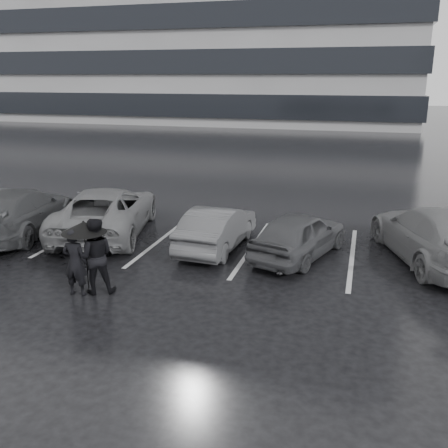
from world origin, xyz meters
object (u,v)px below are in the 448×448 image
at_px(car_main, 299,235).
at_px(pedestrian_left, 75,262).
at_px(pedestrian_right, 95,256).
at_px(car_west_c, 19,212).
at_px(car_west_b, 106,211).
at_px(car_east, 435,235).
at_px(car_west_a, 217,228).

bearing_deg(car_main, pedestrian_left, 58.69).
bearing_deg(pedestrian_right, car_west_c, -61.32).
relative_size(pedestrian_left, pedestrian_right, 0.88).
distance_m(car_west_b, car_east, 9.50).
bearing_deg(car_west_c, car_main, 171.43).
xyz_separation_m(car_main, car_west_a, (-2.34, 0.08, -0.02)).
bearing_deg(pedestrian_right, pedestrian_left, 8.59).
relative_size(car_west_b, car_east, 1.03).
xyz_separation_m(car_main, car_west_c, (-8.58, -0.32, 0.09)).
bearing_deg(pedestrian_right, car_west_b, -89.80).
height_order(car_west_a, car_west_b, car_west_b).
height_order(car_main, pedestrian_left, pedestrian_left).
bearing_deg(car_main, car_east, -151.44).
bearing_deg(pedestrian_left, car_west_b, -74.00).
bearing_deg(car_west_a, car_west_c, 6.72).
bearing_deg(car_west_b, car_main, 161.86).
bearing_deg(car_west_b, pedestrian_left, 96.49).
distance_m(car_west_a, car_west_b, 3.71).
relative_size(car_west_c, pedestrian_left, 3.21).
distance_m(car_west_b, pedestrian_left, 4.57).
bearing_deg(car_main, car_west_a, 16.02).
xyz_separation_m(car_east, pedestrian_right, (-7.56, -4.21, 0.14)).
bearing_deg(car_east, car_west_c, -13.80).
relative_size(car_west_b, car_west_c, 1.06).
xyz_separation_m(car_west_a, car_east, (5.80, 0.56, 0.13)).
distance_m(car_west_c, car_east, 12.08).
height_order(car_main, car_west_a, car_main).
bearing_deg(car_east, car_main, -7.90).
bearing_deg(car_west_c, car_west_b, -173.45).
relative_size(car_main, car_west_a, 1.00).
bearing_deg(car_west_c, pedestrian_left, 128.99).
xyz_separation_m(car_main, car_east, (3.47, 0.64, 0.11)).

